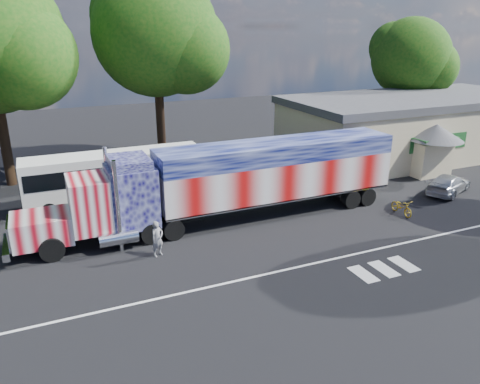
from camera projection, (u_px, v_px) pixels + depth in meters
name	position (u px, v px, depth m)	size (l,w,h in m)	color
ground	(263.00, 243.00, 24.68)	(100.00, 100.00, 0.00)	black
lane_markings	(331.00, 269.00, 22.08)	(30.00, 2.67, 0.01)	silver
semi_truck	(235.00, 180.00, 26.92)	(22.43, 3.54, 4.78)	black
coach_bus	(116.00, 177.00, 30.00)	(11.23, 2.61, 3.27)	white
hall_building	(413.00, 126.00, 40.74)	(22.40, 12.80, 5.20)	beige
parked_car	(449.00, 184.00, 31.93)	(1.81, 4.46, 1.29)	#AFB1B5
woman	(157.00, 239.00, 23.06)	(0.67, 0.44, 1.83)	slate
bicycle	(402.00, 207.00, 28.35)	(0.64, 1.83, 0.96)	gold
tree_n_mid	(158.00, 34.00, 35.78)	(10.15, 9.67, 15.17)	black
tree_far_ne	(412.00, 58.00, 45.66)	(7.99, 7.61, 11.76)	black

